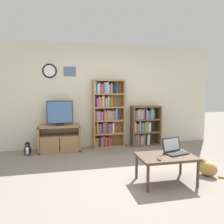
{
  "coord_description": "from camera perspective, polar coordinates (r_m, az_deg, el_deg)",
  "views": [
    {
      "loc": [
        -1.05,
        -3.17,
        1.48
      ],
      "look_at": [
        -0.07,
        1.27,
        0.99
      ],
      "focal_mm": 35.0,
      "sensor_mm": 36.0,
      "label": 1
    }
  ],
  "objects": [
    {
      "name": "tv_stand",
      "position": [
        5.35,
        -13.5,
        -6.69
      ],
      "size": [
        0.95,
        0.45,
        0.62
      ],
      "color": "#9E754C",
      "rests_on": "ground_plane"
    },
    {
      "name": "television",
      "position": [
        5.28,
        -13.45,
        -0.25
      ],
      "size": [
        0.6,
        0.18,
        0.58
      ],
      "color": "black",
      "rests_on": "tv_stand"
    },
    {
      "name": "bookshelf_short",
      "position": [
        5.78,
        8.28,
        -3.58
      ],
      "size": [
        0.76,
        0.3,
        1.04
      ],
      "color": "brown",
      "rests_on": "ground_plane"
    },
    {
      "name": "coffee_table",
      "position": [
        3.61,
        13.96,
        -11.67
      ],
      "size": [
        0.89,
        0.59,
        0.44
      ],
      "color": "#4C3828",
      "rests_on": "ground_plane"
    },
    {
      "name": "laptop",
      "position": [
        3.73,
        15.93,
        -9.42
      ],
      "size": [
        0.42,
        0.35,
        0.24
      ],
      "rotation": [
        0.0,
        0.0,
        0.28
      ],
      "color": "#232326",
      "rests_on": "coffee_table"
    },
    {
      "name": "remote_near_laptop",
      "position": [
        3.38,
        12.16,
        -11.8
      ],
      "size": [
        0.09,
        0.17,
        0.02
      ],
      "rotation": [
        0.0,
        0.0,
        5.95
      ],
      "color": "#38383A",
      "rests_on": "coffee_table"
    },
    {
      "name": "cat",
      "position": [
        4.17,
        23.59,
        -13.31
      ],
      "size": [
        0.43,
        0.4,
        0.29
      ],
      "rotation": [
        0.0,
        0.0,
        0.61
      ],
      "color": "#B78447",
      "rests_on": "ground_plane"
    },
    {
      "name": "ground_plane",
      "position": [
        3.65,
        5.67,
        -17.82
      ],
      "size": [
        18.0,
        18.0,
        0.0
      ],
      "primitive_type": "plane",
      "color": "gray"
    },
    {
      "name": "wall_back",
      "position": [
        5.61,
        -1.78,
        4.31
      ],
      "size": [
        5.78,
        0.09,
        2.6
      ],
      "color": "beige",
      "rests_on": "ground_plane"
    },
    {
      "name": "bookshelf_tall",
      "position": [
        5.49,
        -1.46,
        -0.41
      ],
      "size": [
        0.8,
        0.26,
        1.7
      ],
      "color": "#9E754C",
      "rests_on": "ground_plane"
    },
    {
      "name": "penguin_figurine",
      "position": [
        5.28,
        -21.19,
        -9.04
      ],
      "size": [
        0.16,
        0.15,
        0.3
      ],
      "color": "black",
      "rests_on": "ground_plane"
    }
  ]
}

